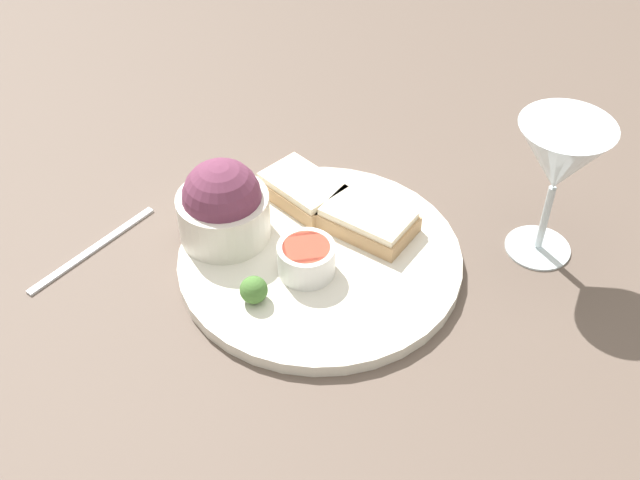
# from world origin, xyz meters

# --- Properties ---
(ground_plane) EXTENTS (4.00, 4.00, 0.00)m
(ground_plane) POSITION_xyz_m (0.00, 0.00, 0.00)
(ground_plane) COLOR brown
(dinner_plate) EXTENTS (0.29, 0.29, 0.01)m
(dinner_plate) POSITION_xyz_m (0.00, 0.00, 0.01)
(dinner_plate) COLOR silver
(dinner_plate) RESTS_ON ground_plane
(salad_bowl) EXTENTS (0.10, 0.10, 0.09)m
(salad_bowl) POSITION_xyz_m (0.10, -0.01, 0.05)
(salad_bowl) COLOR silver
(salad_bowl) RESTS_ON dinner_plate
(sauce_ramekin) EXTENTS (0.06, 0.06, 0.03)m
(sauce_ramekin) POSITION_xyz_m (0.01, 0.03, 0.03)
(sauce_ramekin) COLOR white
(sauce_ramekin) RESTS_ON dinner_plate
(cheese_toast_near) EXTENTS (0.11, 0.09, 0.03)m
(cheese_toast_near) POSITION_xyz_m (-0.04, -0.05, 0.03)
(cheese_toast_near) COLOR tan
(cheese_toast_near) RESTS_ON dinner_plate
(cheese_toast_far) EXTENTS (0.11, 0.10, 0.03)m
(cheese_toast_far) POSITION_xyz_m (0.04, -0.08, 0.03)
(cheese_toast_far) COLOR tan
(cheese_toast_far) RESTS_ON dinner_plate
(wine_glass) EXTENTS (0.09, 0.09, 0.16)m
(wine_glass) POSITION_xyz_m (-0.22, -0.08, 0.12)
(wine_glass) COLOR silver
(wine_glass) RESTS_ON ground_plane
(garnish) EXTENTS (0.03, 0.03, 0.03)m
(garnish) POSITION_xyz_m (0.05, 0.08, 0.03)
(garnish) COLOR #477533
(garnish) RESTS_ON dinner_plate
(fork) EXTENTS (0.08, 0.15, 0.01)m
(fork) POSITION_xyz_m (0.24, 0.04, 0.00)
(fork) COLOR silver
(fork) RESTS_ON ground_plane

